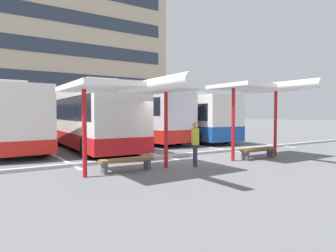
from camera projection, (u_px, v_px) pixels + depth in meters
name	position (u px, v px, depth m)	size (l,w,h in m)	color
ground_plane	(173.00, 158.00, 12.94)	(160.00, 160.00, 0.00)	slate
terminal_building	(39.00, 55.00, 40.38)	(34.55, 11.26, 22.87)	#C6B293
coach_bus_0	(4.00, 119.00, 15.91)	(3.30, 10.79, 3.59)	silver
coach_bus_1	(90.00, 118.00, 16.28)	(2.97, 10.19, 3.72)	silver
coach_bus_2	(134.00, 116.00, 20.74)	(3.41, 10.56, 3.81)	silver
coach_bus_3	(180.00, 119.00, 22.73)	(3.58, 11.96, 3.50)	silver
lane_stripe_1	(44.00, 149.00, 16.18)	(0.16, 14.00, 0.01)	white
lane_stripe_2	(115.00, 145.00, 18.44)	(0.16, 14.00, 0.01)	white
lane_stripe_3	(170.00, 142.00, 20.70)	(0.16, 14.00, 0.01)	white
lane_stripe_4	(214.00, 139.00, 22.97)	(0.16, 14.00, 0.01)	white
waiting_shelter_0	(132.00, 89.00, 9.57)	(3.99, 5.06, 2.98)	red
bench_0	(127.00, 161.00, 10.04)	(1.90, 0.46, 0.45)	brown
waiting_shelter_1	(261.00, 90.00, 12.67)	(3.75, 4.15, 3.26)	red
bench_1	(258.00, 151.00, 12.84)	(1.90, 0.45, 0.45)	brown
platform_kerb	(168.00, 156.00, 13.26)	(44.00, 0.24, 0.12)	#ADADA8
waiting_passenger_0	(195.00, 141.00, 10.92)	(0.43, 0.53, 1.67)	#33384C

